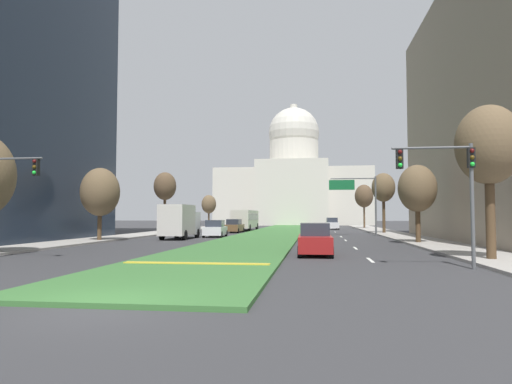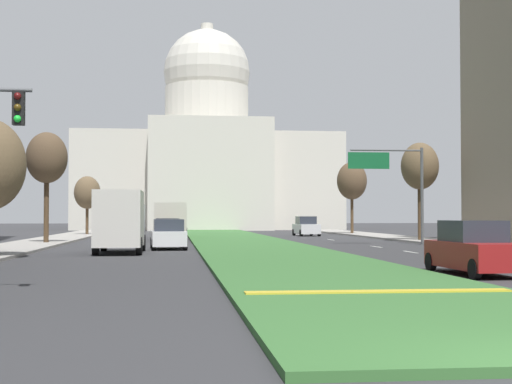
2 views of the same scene
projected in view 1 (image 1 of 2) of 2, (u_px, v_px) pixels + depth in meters
ground_plane at (277, 232)px, 61.08m from camera, size 260.00×260.00×0.00m
grass_median at (274, 233)px, 56.03m from camera, size 7.06×91.86×0.14m
median_curb_nose at (196, 263)px, 19.22m from camera, size 6.36×0.50×0.04m
lane_dashes_right at (341, 237)px, 45.94m from camera, size 0.16×57.32×0.01m
sidewalk_left at (152, 234)px, 52.79m from camera, size 4.00×91.86×0.15m
sidewalk_right at (397, 235)px, 49.16m from camera, size 4.00×91.86×0.15m
capitol_building at (294, 185)px, 111.30m from camera, size 36.83×25.11×30.19m
traffic_light_near_right at (450, 177)px, 18.66m from camera, size 3.34×0.35×5.20m
overhead_guide_sign at (358, 194)px, 49.45m from camera, size 5.16×0.20×6.50m
street_tree_right_near at (488, 146)px, 21.63m from camera, size 3.08×3.08×7.55m
street_tree_left_mid at (100, 192)px, 38.04m from camera, size 3.27×3.27×6.25m
street_tree_right_mid at (417, 189)px, 34.87m from camera, size 2.94×2.94×6.16m
street_tree_left_far at (165, 187)px, 55.61m from camera, size 2.77×2.77×7.58m
street_tree_right_far at (383, 188)px, 54.33m from camera, size 2.79×2.79×7.36m
street_tree_left_distant at (209, 204)px, 77.86m from camera, size 2.55×2.55×5.78m
street_tree_right_distant at (364, 196)px, 75.57m from camera, size 3.07×3.07×7.42m
sedan_lead_stopped at (315, 240)px, 25.14m from camera, size 1.93×4.72×1.79m
sedan_midblock at (215, 229)px, 46.19m from camera, size 2.17×4.47×1.74m
sedan_distant at (234, 226)px, 57.63m from camera, size 2.08×4.19×1.74m
sedan_far_horizon at (332, 224)px, 71.64m from camera, size 2.14×4.22×1.87m
box_truck_delivery at (180, 221)px, 42.22m from camera, size 2.40×6.40×3.20m
city_bus at (245, 219)px, 65.97m from camera, size 2.62×11.00×2.95m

